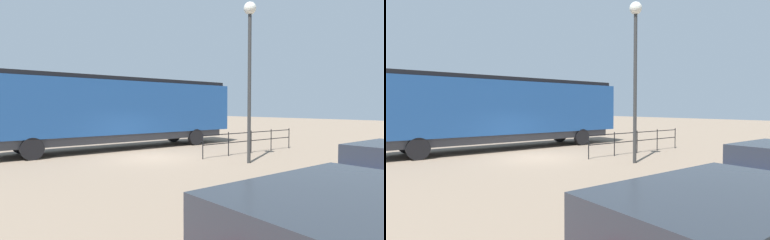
% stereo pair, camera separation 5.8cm
% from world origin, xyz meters
% --- Properties ---
extents(ground_plane, '(120.00, 120.00, 0.00)m').
position_xyz_m(ground_plane, '(0.00, 0.00, 0.00)').
color(ground_plane, '#84705B').
extents(locomotive, '(2.96, 15.85, 4.36)m').
position_xyz_m(locomotive, '(-4.20, 0.71, 2.43)').
color(locomotive, navy).
rests_on(locomotive, ground_plane).
extents(lamp_post, '(0.57, 0.57, 7.34)m').
position_xyz_m(lamp_post, '(4.14, 2.82, 5.28)').
color(lamp_post, '#2D2D2D').
rests_on(lamp_post, ground_plane).
extents(platform_fence, '(0.05, 7.10, 1.27)m').
position_xyz_m(platform_fence, '(2.03, 5.33, 0.81)').
color(platform_fence, black).
rests_on(platform_fence, ground_plane).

